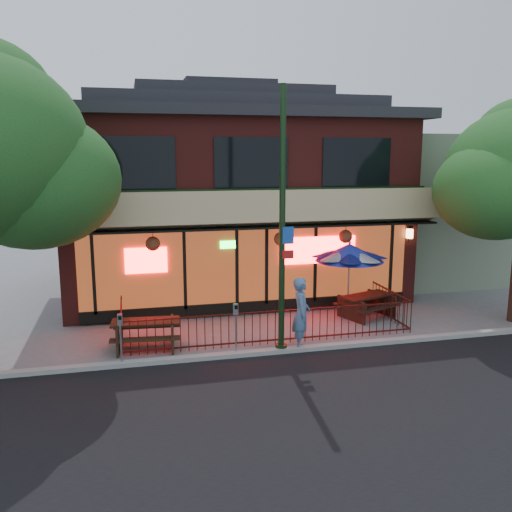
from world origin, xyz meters
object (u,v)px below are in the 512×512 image
Objects in this scene: picnic_table_left at (146,330)px; parking_meter_near at (236,321)px; street_light at (282,237)px; parking_meter_far at (120,331)px; pedestrian at (301,314)px; picnic_table_right at (367,302)px; patio_umbrella at (349,252)px.

picnic_table_left is 1.38× the size of parking_meter_near.
parking_meter_far is (-4.20, -0.08, -2.22)m from street_light.
street_light is 5.12× the size of parking_meter_far.
parking_meter_far is at bearing -178.57° from parking_meter_near.
parking_meter_far is at bearing 107.27° from pedestrian.
picnic_table_left reaches higher than picnic_table_right.
parking_meter_near is at bearing 107.49° from pedestrian.
pedestrian is 1.41× the size of parking_meter_near.
pedestrian reaches higher than picnic_table_left.
pedestrian is at bearing -14.30° from picnic_table_left.
parking_meter_near is at bearing -179.82° from street_light.
picnic_table_right is 1.05× the size of pedestrian.
picnic_table_left is 4.28m from pedestrian.
street_light is 3.48× the size of pedestrian.
picnic_table_right is 5.42m from parking_meter_near.
patio_umbrella is 7.80m from parking_meter_far.
patio_umbrella is at bearing 20.30° from parking_meter_far.
picnic_table_left is at bearing -167.21° from patio_umbrella.
picnic_table_right is 8.19m from parking_meter_far.
picnic_table_left is 0.97× the size of pedestrian.
pedestrian is 1.47× the size of parking_meter_far.
patio_umbrella is (3.02, 2.59, -1.00)m from street_light.
picnic_table_right is at bearing -20.01° from patio_umbrella.
parking_meter_near is at bearing -25.72° from picnic_table_left.
street_light reaches higher than picnic_table_right.
patio_umbrella is at bearing 159.99° from picnic_table_right.
street_light is 4.55m from picnic_table_left.
parking_meter_far is at bearing -178.95° from street_light.
pedestrian is at bearing 5.30° from street_light.
picnic_table_left is 0.93× the size of picnic_table_right.
picnic_table_right is 3.85m from pedestrian.
patio_umbrella reaches higher than parking_meter_near.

